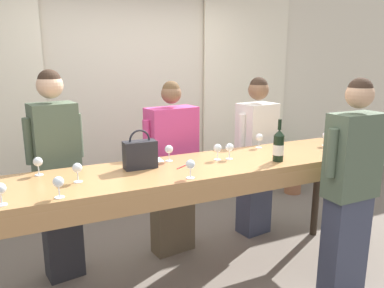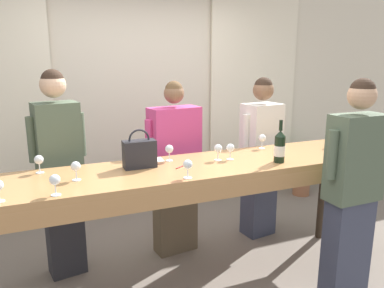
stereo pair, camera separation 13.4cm
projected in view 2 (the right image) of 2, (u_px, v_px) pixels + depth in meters
ground_plane at (195, 284)px, 3.11m from camera, size 18.00×18.00×0.00m
wall_back at (137, 96)px, 4.34m from camera, size 12.00×0.06×2.80m
curtain_panel_right at (254, 96)px, 4.87m from camera, size 1.23×0.03×2.69m
tasting_bar at (197, 179)px, 2.87m from camera, size 3.19×0.69×1.03m
wine_bottle at (280, 147)px, 2.92m from camera, size 0.09×0.09×0.34m
handbag at (140, 153)px, 2.79m from camera, size 0.24×0.11×0.29m
wine_glass_front_left at (230, 148)px, 3.00m from camera, size 0.07×0.07×0.13m
wine_glass_front_mid at (39, 160)px, 2.65m from camera, size 0.07×0.07×0.13m
wine_glass_front_right at (262, 138)px, 3.37m from camera, size 0.07×0.07×0.13m
wine_glass_center_left at (188, 165)px, 2.54m from camera, size 0.07×0.07×0.13m
wine_glass_center_mid at (369, 143)px, 3.19m from camera, size 0.07×0.07×0.13m
wine_glass_center_right at (169, 150)px, 2.97m from camera, size 0.07×0.07×0.13m
wine_glass_back_left at (331, 137)px, 3.41m from camera, size 0.07×0.07×0.13m
wine_glass_back_right at (76, 167)px, 2.50m from camera, size 0.07×0.07×0.13m
wine_glass_near_host at (218, 149)px, 2.98m from camera, size 0.07×0.07×0.13m
wine_glass_by_handbag at (55, 181)px, 2.22m from camera, size 0.07×0.07×0.13m
napkin at (154, 160)px, 3.00m from camera, size 0.14×0.14×0.00m
pen at (182, 166)px, 2.82m from camera, size 0.12×0.08×0.01m
guest_olive_jacket at (60, 172)px, 3.08m from camera, size 0.46×0.30×1.75m
guest_pink_top at (175, 169)px, 3.48m from camera, size 0.58×0.28×1.63m
guest_cream_sweater at (260, 156)px, 3.82m from camera, size 0.48×0.31×1.65m
host_pouring at (352, 190)px, 2.77m from camera, size 0.52×0.22×1.70m
potted_plant at (303, 165)px, 5.03m from camera, size 0.34×0.34×0.73m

